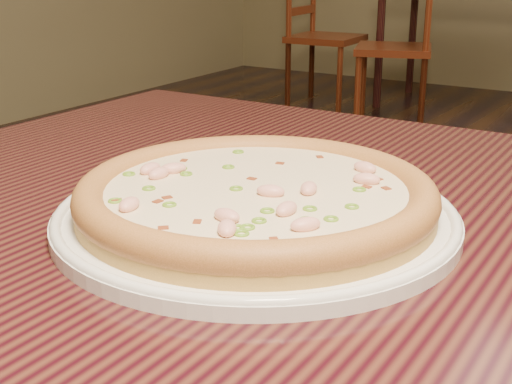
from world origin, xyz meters
The scene contains 6 objects.
hero_table centered at (-0.27, -0.27, 0.65)m, with size 1.20×0.80×0.75m.
plate centered at (-0.39, -0.32, 0.76)m, with size 0.35×0.35×0.02m.
pizza centered at (-0.39, -0.32, 0.78)m, with size 0.31×0.31×0.03m.
bg_table_left centered at (-1.37, 3.79, 0.65)m, with size 1.00×0.70×0.75m.
chair_a centered at (-2.21, 3.39, 0.44)m, with size 0.44×0.44×0.95m.
chair_b centered at (-1.53, 3.14, 0.44)m, with size 0.53×0.53×0.95m.
Camera 1 is at (-0.08, -0.82, 0.98)m, focal length 50.00 mm.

